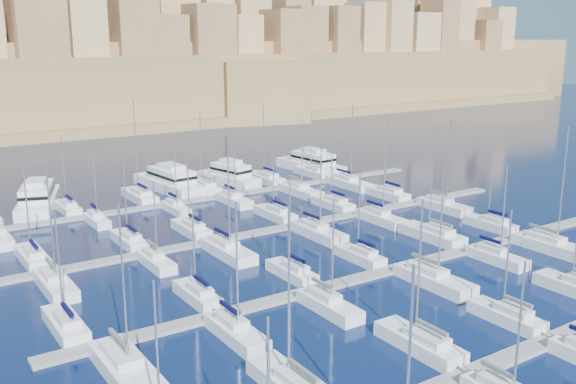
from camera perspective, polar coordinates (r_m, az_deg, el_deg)
ground at (r=88.05m, az=4.00°, el=-4.71°), size 600.00×600.00×0.00m
pontoon_near at (r=66.36m, az=22.55°, el=-11.95°), size 84.00×2.00×0.40m
pontoon_mid_near at (r=79.37m, az=9.31°, el=-6.80°), size 84.00×2.00×0.40m
pontoon_mid_far at (r=95.73m, az=0.35°, el=-3.03°), size 84.00×2.00×0.40m
pontoon_far at (r=114.00m, az=-5.82°, el=-0.36°), size 84.00×2.00×0.40m
sailboat_2 at (r=60.74m, az=11.67°, el=-13.00°), size 2.79×9.31×14.35m
sailboat_3 at (r=68.28m, az=18.89°, el=-10.41°), size 2.41×8.05×11.84m
sailboat_4 at (r=78.26m, az=24.26°, el=-7.75°), size 2.76×9.19×15.66m
sailboat_12 at (r=66.52m, az=-19.15°, el=-11.08°), size 2.56×8.54×12.38m
sailboat_13 at (r=70.40m, az=-8.05°, el=-9.04°), size 2.38×7.92×11.16m
sailboat_14 at (r=76.04m, az=0.36°, el=-7.13°), size 2.39×7.98×12.25m
sailboat_15 at (r=81.84m, az=6.45°, el=-5.69°), size 2.33×7.78×11.68m
sailboat_16 at (r=91.97m, az=12.70°, el=-3.71°), size 3.13×10.45×16.08m
sailboat_17 at (r=99.31m, az=17.58°, el=-2.75°), size 2.47×8.22×13.14m
sailboat_18 at (r=56.97m, az=-14.17°, el=-15.02°), size 3.29×10.97×15.60m
sailboat_19 at (r=61.80m, az=-4.68°, el=-12.27°), size 2.60×8.65×13.81m
sailboat_20 at (r=67.31m, az=3.64°, el=-10.00°), size 2.56×8.52×12.61m
sailboat_21 at (r=75.55m, az=12.80°, el=-7.58°), size 3.12×10.41×15.89m
sailboat_22 at (r=85.08m, az=18.05°, el=-5.52°), size 2.46×8.20×12.89m
sailboat_23 at (r=91.80m, az=22.41°, el=-4.46°), size 3.23×10.75×17.11m
sailboat_24 at (r=87.22m, az=-21.74°, el=-5.35°), size 2.71×9.03×14.28m
sailboat_25 at (r=90.02m, az=-13.94°, el=-4.18°), size 2.54×8.48×14.07m
sailboat_26 at (r=93.45m, az=-8.58°, el=-3.26°), size 2.63×8.75×13.06m
sailboat_27 at (r=100.13m, az=-1.11°, el=-1.95°), size 2.67×8.91×13.62m
sailboat_28 at (r=106.40m, az=4.03°, el=-1.04°), size 2.67×8.90×14.17m
sailboat_29 at (r=114.19m, az=8.78°, el=-0.14°), size 2.84×9.48×14.70m
sailboat_30 at (r=76.98m, az=-19.98°, el=-7.70°), size 2.87×9.57×15.16m
sailboat_31 at (r=81.15m, az=-11.66°, el=-6.06°), size 2.32×7.75×11.32m
sailboat_32 at (r=83.70m, az=-5.39°, el=-5.17°), size 3.10×10.33×15.79m
sailboat_33 at (r=91.05m, az=2.63°, el=-3.56°), size 3.07×10.24×15.76m
sailboat_34 at (r=98.86m, az=8.21°, el=-2.29°), size 2.76×9.21×15.23m
sailboat_35 at (r=107.79m, az=13.64°, el=-1.20°), size 2.93×9.78×15.54m
sailboat_37 at (r=109.64m, az=-18.98°, el=-1.34°), size 2.49×8.30×12.34m
sailboat_38 at (r=114.11m, az=-13.03°, el=-0.33°), size 3.09×10.31×17.68m
sailboat_39 at (r=118.51m, az=-7.50°, el=0.41°), size 2.94×9.79×14.84m
sailboat_40 at (r=124.96m, az=-2.00°, el=1.22°), size 3.05×10.15×15.83m
sailboat_41 at (r=130.58m, az=2.19°, el=1.75°), size 2.81×9.35×13.59m
sailboat_43 at (r=101.18m, az=-16.63°, el=-2.40°), size 2.16×7.20×10.89m
sailboat_44 at (r=105.23m, az=-9.95°, el=-1.41°), size 2.25×7.49×10.93m
sailboat_45 at (r=108.94m, az=-4.84°, el=-0.71°), size 2.69×8.97×13.22m
sailboat_46 at (r=115.04m, az=1.07°, el=0.13°), size 3.12×10.41×14.06m
sailboat_47 at (r=121.36m, az=5.42°, el=0.79°), size 3.23×10.78×16.35m
motor_yacht_a at (r=113.48m, az=-21.33°, el=-0.52°), size 10.95×18.66×5.25m
motor_yacht_b at (r=120.44m, az=-10.43°, el=0.99°), size 7.31×18.72×5.25m
motor_yacht_c at (r=123.45m, az=-5.23°, el=1.47°), size 7.16×14.67×5.25m
motor_yacht_d at (r=135.17m, az=2.09°, el=2.59°), size 6.80×17.44×5.25m
fortified_city at (r=227.51m, az=-20.84°, el=9.54°), size 460.00×108.95×59.52m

